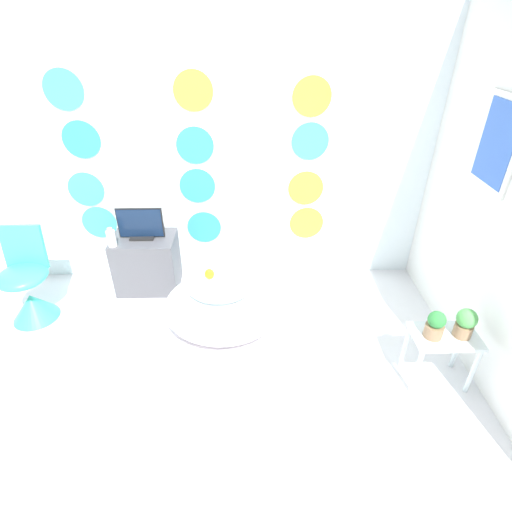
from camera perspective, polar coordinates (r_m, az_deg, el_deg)
name	(u,v)px	position (r m, az deg, el deg)	size (l,w,h in m)	color
ground_plane	(178,448)	(2.75, -11.08, -25.27)	(12.00, 12.00, 0.00)	silver
wall_back_dotted	(194,145)	(3.55, -8.79, 15.42)	(5.13, 0.05, 2.60)	white
wall_right	(498,185)	(3.08, 31.30, 8.66)	(0.06, 2.90, 2.60)	silver
rug	(228,344)	(3.28, -3.99, -12.38)	(1.14, 0.68, 0.01)	silver
bathtub	(222,308)	(3.17, -4.89, -7.41)	(0.91, 0.64, 0.56)	white
rubber_duck	(209,273)	(3.00, -6.69, -2.49)	(0.08, 0.08, 0.09)	yellow
chair	(29,291)	(3.86, -29.71, -4.39)	(0.40, 0.40, 0.81)	#38B2A3
tv_cabinet	(147,263)	(3.85, -15.30, -0.95)	(0.56, 0.39, 0.53)	#4C4C51
tv	(141,225)	(3.66, -16.16, 4.26)	(0.40, 0.12, 0.29)	black
vase	(111,238)	(3.64, -19.96, 2.43)	(0.08, 0.08, 0.17)	white
side_table	(443,345)	(3.06, 25.12, -11.39)	(0.44, 0.28, 0.42)	silver
potted_plant_left	(435,325)	(2.90, 24.24, -8.98)	(0.12, 0.12, 0.20)	#8C6B4C
potted_plant_right	(466,323)	(2.98, 27.75, -8.43)	(0.13, 0.13, 0.21)	#8C6B4C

